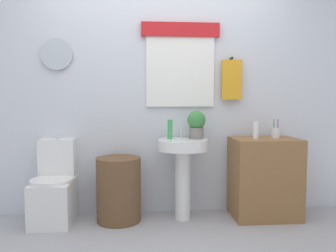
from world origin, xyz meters
name	(u,v)px	position (x,y,z in m)	size (l,w,h in m)	color
back_wall	(158,86)	(0.00, 1.15, 1.30)	(4.40, 0.18, 2.60)	silver
toilet	(55,190)	(-0.99, 0.89, 0.30)	(0.38, 0.51, 0.80)	white
laundry_hamper	(119,189)	(-0.39, 0.85, 0.31)	(0.42, 0.42, 0.61)	brown
pedestal_sink	(183,161)	(0.23, 0.85, 0.57)	(0.48, 0.48, 0.78)	white
faucet	(181,133)	(0.23, 0.97, 0.83)	(0.03, 0.03, 0.10)	silver
wooden_cabinet	(264,178)	(1.04, 0.85, 0.39)	(0.63, 0.44, 0.78)	olive
soap_bottle	(170,129)	(0.11, 0.90, 0.87)	(0.05, 0.05, 0.19)	green
potted_plant	(196,124)	(0.37, 0.91, 0.93)	(0.18, 0.18, 0.27)	slate
lotion_bottle	(256,130)	(0.93, 0.81, 0.87)	(0.05, 0.05, 0.17)	white
toothbrush_cup	(276,133)	(1.15, 0.87, 0.83)	(0.08, 0.08, 0.19)	silver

